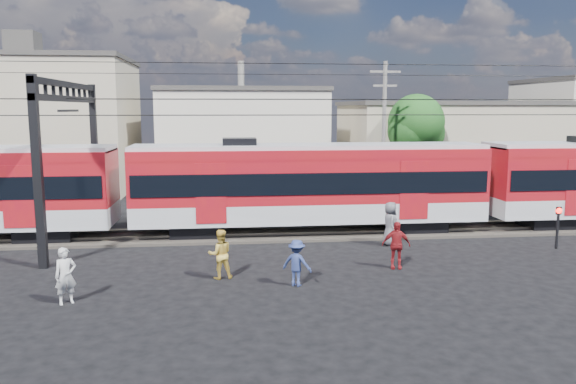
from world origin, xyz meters
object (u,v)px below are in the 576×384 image
pedestrian_a (66,276)px  crossing_signal (558,220)px  pedestrian_c (297,263)px  commuter_train (314,183)px

pedestrian_a → crossing_signal: (18.47, 4.61, 0.37)m
pedestrian_c → crossing_signal: (11.40, 3.69, 0.46)m
pedestrian_a → crossing_signal: crossing_signal is taller
crossing_signal → commuter_train: bearing=157.8°
pedestrian_c → crossing_signal: 11.99m
pedestrian_c → crossing_signal: crossing_signal is taller
commuter_train → crossing_signal: bearing=-22.2°
pedestrian_c → crossing_signal: bearing=-133.0°
commuter_train → crossing_signal: 10.46m
pedestrian_c → commuter_train: bearing=-74.0°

